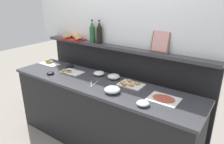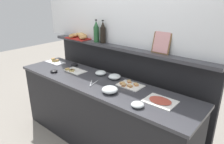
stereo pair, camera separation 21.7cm
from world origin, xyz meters
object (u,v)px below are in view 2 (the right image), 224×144
object	(u,v)px
wine_bottle_dark	(103,33)
wine_bottle_green	(96,32)
glass_bowl_medium	(138,105)
glass_bowl_extra	(114,77)
sandwich_platter_side	(55,62)
serving_tongs	(92,83)
framed_picture	(162,42)
cold_cuts_platter	(160,101)
glass_bowl_large	(110,90)
condiment_bowl_cream	(74,65)
condiment_bowl_dark	(54,71)
sandwich_platter_rear	(74,71)
glass_bowl_small	(101,73)
bread_basket	(80,36)
sandwich_platter_front	(130,85)

from	to	relation	value
wine_bottle_dark	wine_bottle_green	xyz separation A→B (m)	(-0.12, -0.01, 0.00)
glass_bowl_medium	glass_bowl_extra	size ratio (longest dim) A/B	0.80
glass_bowl_extra	sandwich_platter_side	bearing A→B (deg)	-176.09
serving_tongs	wine_bottle_dark	xyz separation A→B (m)	(-0.30, 0.53, 0.50)
framed_picture	wine_bottle_dark	bearing A→B (deg)	-177.85
cold_cuts_platter	glass_bowl_extra	distance (m)	0.76
wine_bottle_dark	wine_bottle_green	world-z (taller)	same
glass_bowl_large	condiment_bowl_cream	distance (m)	1.06
glass_bowl_medium	condiment_bowl_dark	bearing A→B (deg)	178.31
cold_cuts_platter	wine_bottle_dark	bearing A→B (deg)	160.57
glass_bowl_extra	wine_bottle_green	distance (m)	0.74
glass_bowl_extra	glass_bowl_large	bearing A→B (deg)	-57.41
glass_bowl_medium	condiment_bowl_cream	xyz separation A→B (m)	(-1.41, 0.40, -0.00)
sandwich_platter_rear	cold_cuts_platter	size ratio (longest dim) A/B	0.97
sandwich_platter_rear	glass_bowl_large	bearing A→B (deg)	-12.87
glass_bowl_small	serving_tongs	xyz separation A→B (m)	(0.13, -0.28, -0.02)
sandwich_platter_side	cold_cuts_platter	world-z (taller)	sandwich_platter_side
bread_basket	wine_bottle_green	bearing A→B (deg)	-1.87
glass_bowl_medium	cold_cuts_platter	bearing A→B (deg)	62.98
condiment_bowl_dark	condiment_bowl_cream	world-z (taller)	condiment_bowl_cream
sandwich_platter_rear	framed_picture	xyz separation A→B (m)	(1.09, 0.41, 0.49)
sandwich_platter_rear	cold_cuts_platter	xyz separation A→B (m)	(1.35, -0.02, -0.00)
sandwich_platter_front	glass_bowl_medium	size ratio (longest dim) A/B	2.35
sandwich_platter_rear	wine_bottle_green	xyz separation A→B (m)	(0.09, 0.37, 0.50)
sandwich_platter_side	wine_bottle_dark	xyz separation A→B (m)	(0.76, 0.31, 0.50)
wine_bottle_dark	framed_picture	distance (m)	0.88
cold_cuts_platter	glass_bowl_large	bearing A→B (deg)	-162.20
sandwich_platter_side	glass_bowl_medium	size ratio (longest dim) A/B	2.60
condiment_bowl_dark	serving_tongs	world-z (taller)	condiment_bowl_dark
sandwich_platter_rear	bread_basket	world-z (taller)	bread_basket
condiment_bowl_dark	glass_bowl_large	bearing A→B (deg)	1.21
cold_cuts_platter	condiment_bowl_dark	xyz separation A→B (m)	(-1.52, -0.19, 0.01)
sandwich_platter_side	glass_bowl_large	size ratio (longest dim) A/B	1.84
sandwich_platter_side	framed_picture	xyz separation A→B (m)	(1.64, 0.34, 0.49)
glass_bowl_large	framed_picture	bearing A→B (deg)	66.54
cold_cuts_platter	condiment_bowl_dark	distance (m)	1.53
condiment_bowl_cream	sandwich_platter_side	bearing A→B (deg)	-167.79
wine_bottle_green	sandwich_platter_side	bearing A→B (deg)	-154.86
sandwich_platter_rear	glass_bowl_extra	xyz separation A→B (m)	(0.61, 0.15, 0.02)
sandwich_platter_side	framed_picture	size ratio (longest dim) A/B	1.26
sandwich_platter_side	glass_bowl_extra	distance (m)	1.16
glass_bowl_small	condiment_bowl_dark	size ratio (longest dim) A/B	1.47
glass_bowl_medium	serving_tongs	size ratio (longest dim) A/B	0.69
wine_bottle_dark	cold_cuts_platter	bearing A→B (deg)	-19.43
sandwich_platter_rear	glass_bowl_large	distance (m)	0.85
condiment_bowl_dark	wine_bottle_green	world-z (taller)	wine_bottle_green
sandwich_platter_rear	condiment_bowl_cream	distance (m)	0.23
condiment_bowl_cream	wine_bottle_dark	bearing A→B (deg)	31.06
sandwich_platter_rear	wine_bottle_green	distance (m)	0.63
wine_bottle_green	bread_basket	bearing A→B (deg)	178.13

